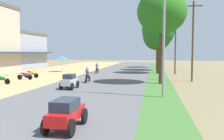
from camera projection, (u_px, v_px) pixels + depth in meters
The scene contains 17 objects.
shophouse_far at pixel (20, 50), 45.06m from camera, with size 7.66×10.55×6.90m.
parked_motorbike_fourth at pixel (2, 79), 22.50m from camera, with size 1.80×0.54×0.94m.
parked_motorbike_fifth at pixel (25, 75), 26.36m from camera, with size 1.80×0.54×0.94m.
parked_motorbike_sixth at pixel (31, 74), 28.28m from camera, with size 1.80×0.54×0.94m.
vendor_umbrella at pixel (62, 57), 37.24m from camera, with size 2.20×2.20×2.52m.
median_tree_nearest at pixel (162, 12), 22.62m from camera, with size 4.70×4.70×9.02m.
median_tree_second at pixel (158, 30), 33.88m from camera, with size 4.65×4.65×8.78m.
median_tree_third at pixel (157, 36), 39.60m from camera, with size 4.76×4.76×8.12m.
median_tree_fourth at pixel (157, 34), 46.87m from camera, with size 4.16×4.16×9.11m.
streetlamp_near at pixel (164, 25), 15.69m from camera, with size 3.16×0.20×8.47m.
streetlamp_mid at pixel (157, 44), 52.66m from camera, with size 3.16×0.20×8.38m.
utility_pole_near at pixel (175, 42), 33.09m from camera, with size 1.80×0.20×8.80m.
utility_pole_far at pixel (193, 40), 24.87m from camera, with size 1.80×0.20×8.41m.
car_sedan_red at pixel (66, 112), 9.26m from camera, with size 1.10×2.26×1.19m.
car_hatchback_silver at pixel (70, 81), 19.63m from camera, with size 1.04×2.00×1.23m.
motorbike_foreground_rider at pixel (88, 75), 23.91m from camera, with size 0.54×1.80×1.66m.
motorbike_ahead_second at pixel (97, 68), 34.48m from camera, with size 0.54×1.80×1.66m.
Camera 1 is at (5.14, -4.13, 3.08)m, focal length 38.07 mm.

